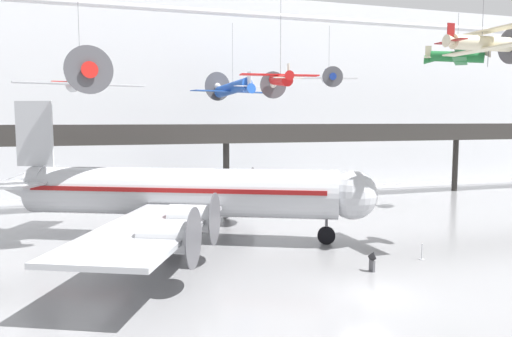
# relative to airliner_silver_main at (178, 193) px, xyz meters

# --- Properties ---
(ground_plane) EXTENTS (260.00, 260.00, 0.00)m
(ground_plane) POSITION_rel_airliner_silver_main_xyz_m (7.67, -14.97, -3.62)
(ground_plane) COLOR gray
(hangar_back_wall) EXTENTS (140.00, 3.00, 24.55)m
(hangar_back_wall) POSITION_rel_airliner_silver_main_xyz_m (7.67, 25.46, 8.66)
(hangar_back_wall) COLOR silver
(hangar_back_wall) RESTS_ON ground
(mezzanine_walkway) EXTENTS (110.00, 3.20, 8.65)m
(mezzanine_walkway) POSITION_rel_airliner_silver_main_xyz_m (7.67, 14.46, 3.41)
(mezzanine_walkway) COLOR #2D2B28
(mezzanine_walkway) RESTS_ON ground
(ceiling_truss_beam) EXTENTS (120.00, 0.60, 0.60)m
(ceiling_truss_beam) POSITION_rel_airliner_silver_main_xyz_m (7.67, 12.74, 16.25)
(ceiling_truss_beam) COLOR silver
(airliner_silver_main) EXTENTS (28.08, 33.06, 10.56)m
(airliner_silver_main) POSITION_rel_airliner_silver_main_xyz_m (0.00, 0.00, 0.00)
(airliner_silver_main) COLOR #B7BABF
(airliner_silver_main) RESTS_ON ground
(suspended_plane_silver_racer) EXTENTS (8.94, 7.38, 8.70)m
(suspended_plane_silver_racer) POSITION_rel_airliner_silver_main_xyz_m (-6.74, 0.38, 8.33)
(suspended_plane_silver_racer) COLOR silver
(suspended_plane_red_highwing) EXTENTS (6.39, 5.22, 8.62)m
(suspended_plane_red_highwing) POSITION_rel_airliner_silver_main_xyz_m (8.19, -0.05, 8.67)
(suspended_plane_red_highwing) COLOR red
(suspended_plane_white_twin) EXTENTS (6.36, 5.34, 6.94)m
(suspended_plane_white_twin) POSITION_rel_airliner_silver_main_xyz_m (19.42, 14.43, 10.35)
(suspended_plane_white_twin) COLOR silver
(suspended_plane_cream_biplane) EXTENTS (5.71, 7.03, 6.69)m
(suspended_plane_cream_biplane) POSITION_rel_airliner_silver_main_xyz_m (18.75, -9.92, 10.58)
(suspended_plane_cream_biplane) COLOR beige
(suspended_plane_green_biplane) EXTENTS (6.35, 6.45, 5.36)m
(suspended_plane_green_biplane) POSITION_rel_airliner_silver_main_xyz_m (28.60, 4.44, 11.76)
(suspended_plane_green_biplane) COLOR #1E6B33
(suspended_plane_blue_trainer) EXTENTS (9.29, 7.79, 8.22)m
(suspended_plane_blue_trainer) POSITION_rel_airliner_silver_main_xyz_m (8.55, 15.78, 8.91)
(suspended_plane_blue_trainer) COLOR #1E4CAD
(stanchion_barrier) EXTENTS (0.36, 0.36, 1.08)m
(stanchion_barrier) POSITION_rel_airliner_silver_main_xyz_m (14.28, -10.33, -3.29)
(stanchion_barrier) COLOR #B2B5BA
(stanchion_barrier) RESTS_ON ground
(info_sign_pedestal) EXTENTS (0.21, 0.78, 1.24)m
(info_sign_pedestal) POSITION_rel_airliner_silver_main_xyz_m (9.81, -11.62, -3.16)
(info_sign_pedestal) COLOR #4C4C51
(info_sign_pedestal) RESTS_ON ground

